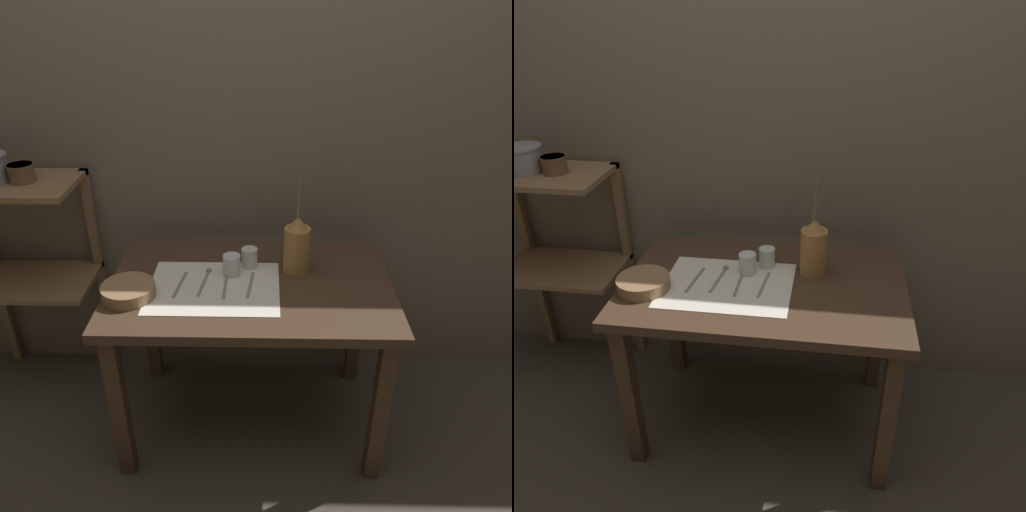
# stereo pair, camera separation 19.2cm
# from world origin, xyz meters

# --- Properties ---
(ground_plane) EXTENTS (12.00, 12.00, 0.00)m
(ground_plane) POSITION_xyz_m (0.00, 0.00, 0.00)
(ground_plane) COLOR #473F35
(stone_wall_back) EXTENTS (7.00, 0.06, 2.40)m
(stone_wall_back) POSITION_xyz_m (0.00, 0.46, 1.20)
(stone_wall_back) COLOR #6B5E4C
(stone_wall_back) RESTS_ON ground_plane
(wooden_table) EXTENTS (1.12, 0.71, 0.74)m
(wooden_table) POSITION_xyz_m (0.00, 0.00, 0.63)
(wooden_table) COLOR #422D1E
(wooden_table) RESTS_ON ground_plane
(wooden_shelf_unit) EXTENTS (0.56, 0.35, 1.07)m
(wooden_shelf_unit) POSITION_xyz_m (-1.01, 0.27, 0.76)
(wooden_shelf_unit) COLOR brown
(wooden_shelf_unit) RESTS_ON ground_plane
(linen_cloth) EXTENTS (0.51, 0.39, 0.00)m
(linen_cloth) POSITION_xyz_m (-0.14, -0.04, 0.74)
(linen_cloth) COLOR silver
(linen_cloth) RESTS_ON wooden_table
(pitcher_with_flowers) EXTENTS (0.11, 0.11, 0.46)m
(pitcher_with_flowers) POSITION_xyz_m (0.18, 0.09, 0.85)
(pitcher_with_flowers) COLOR olive
(pitcher_with_flowers) RESTS_ON wooden_table
(wooden_bowl) EXTENTS (0.20, 0.20, 0.05)m
(wooden_bowl) POSITION_xyz_m (-0.46, -0.11, 0.77)
(wooden_bowl) COLOR #8E6B47
(wooden_bowl) RESTS_ON wooden_table
(glass_tumbler_near) EXTENTS (0.07, 0.07, 0.09)m
(glass_tumbler_near) POSITION_xyz_m (-0.08, 0.06, 0.79)
(glass_tumbler_near) COLOR silver
(glass_tumbler_near) RESTS_ON wooden_table
(glass_tumbler_far) EXTENTS (0.07, 0.07, 0.08)m
(glass_tumbler_far) POSITION_xyz_m (-0.01, 0.12, 0.78)
(glass_tumbler_far) COLOR silver
(glass_tumbler_far) RESTS_ON wooden_table
(fork_outer) EXTENTS (0.04, 0.19, 0.00)m
(fork_outer) POSITION_xyz_m (-0.28, -0.03, 0.74)
(fork_outer) COLOR gray
(fork_outer) RESTS_ON wooden_table
(spoon_inner) EXTENTS (0.04, 0.20, 0.02)m
(spoon_inner) POSITION_xyz_m (-0.18, 0.04, 0.75)
(spoon_inner) COLOR gray
(spoon_inner) RESTS_ON wooden_table
(knife_center) EXTENTS (0.01, 0.19, 0.00)m
(knife_center) POSITION_xyz_m (-0.10, -0.03, 0.74)
(knife_center) COLOR gray
(knife_center) RESTS_ON wooden_table
(fork_inner) EXTENTS (0.03, 0.19, 0.00)m
(fork_inner) POSITION_xyz_m (0.00, -0.03, 0.74)
(fork_inner) COLOR gray
(fork_inner) RESTS_ON wooden_table
(metal_pot_small) EXTENTS (0.11, 0.11, 0.08)m
(metal_pot_small) POSITION_xyz_m (-0.94, 0.24, 1.11)
(metal_pot_small) COLOR brown
(metal_pot_small) RESTS_ON wooden_shelf_unit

